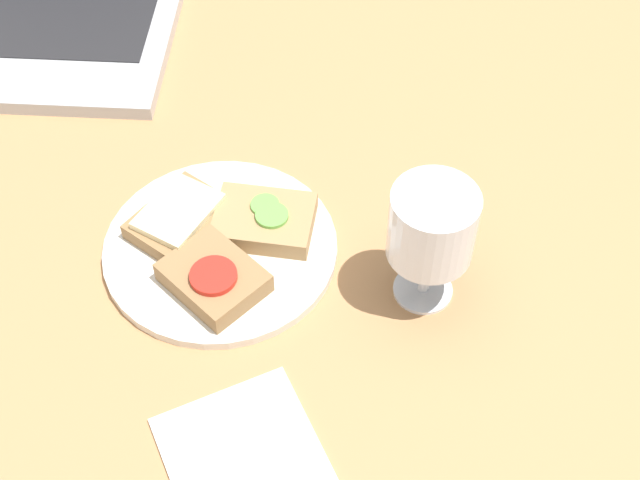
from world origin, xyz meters
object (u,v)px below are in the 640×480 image
at_px(sandwich_with_tomato, 214,277).
at_px(napkin, 247,463).
at_px(sandwich_with_cheese, 180,217).
at_px(sandwich_with_cucumber, 264,220).
at_px(plate, 221,248).
at_px(wine_glass, 432,230).
at_px(laptop, 50,2).

height_order(sandwich_with_tomato, napkin, sandwich_with_tomato).
height_order(sandwich_with_cheese, sandwich_with_cucumber, same).
distance_m(sandwich_with_cheese, napkin, 0.28).
bearing_deg(sandwich_with_cucumber, plate, -148.59).
height_order(plate, wine_glass, wine_glass).
bearing_deg(laptop, napkin, -61.94).
bearing_deg(plate, laptop, 126.19).
distance_m(sandwich_with_cucumber, napkin, 0.26).
bearing_deg(napkin, wine_glass, 51.61).
xyz_separation_m(plate, napkin, (0.05, -0.24, -0.00)).
bearing_deg(sandwich_with_cheese, laptop, 123.08).
bearing_deg(napkin, sandwich_with_tomato, 105.82).
xyz_separation_m(sandwich_with_cheese, sandwich_with_cucumber, (0.09, 0.00, -0.00)).
xyz_separation_m(sandwich_with_tomato, napkin, (0.05, -0.18, -0.02)).
bearing_deg(wine_glass, napkin, -128.39).
relative_size(sandwich_with_tomato, napkin, 0.80).
xyz_separation_m(sandwich_with_cheese, wine_glass, (0.26, -0.06, 0.07)).
bearing_deg(sandwich_with_cucumber, napkin, -87.86).
relative_size(sandwich_with_cucumber, laptop, 0.35).
height_order(sandwich_with_cucumber, laptop, laptop).
bearing_deg(laptop, sandwich_with_cheese, -56.92).
xyz_separation_m(wine_glass, laptop, (-0.48, 0.40, -0.06)).
bearing_deg(sandwich_with_cheese, plate, -28.47).
bearing_deg(plate, napkin, -77.18).
distance_m(sandwich_with_tomato, napkin, 0.19).
bearing_deg(plate, sandwich_with_cucumber, 31.41).
bearing_deg(laptop, plate, -53.81).
bearing_deg(laptop, sandwich_with_tomato, -57.22).
xyz_separation_m(plate, sandwich_with_cheese, (-0.04, 0.02, 0.02)).
xyz_separation_m(sandwich_with_cucumber, laptop, (-0.31, 0.34, 0.02)).
xyz_separation_m(sandwich_with_cheese, sandwich_with_tomato, (0.05, -0.08, 0.00)).
height_order(sandwich_with_tomato, wine_glass, wine_glass).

